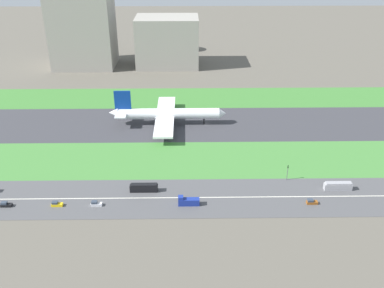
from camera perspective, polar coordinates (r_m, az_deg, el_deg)
The scene contains 18 objects.
ground_plane at distance 238.70m, azimuth 1.85°, elevation 2.73°, with size 800.00×800.00×0.00m, color #5B564C.
runway at distance 238.68m, azimuth 1.85°, elevation 2.74°, with size 280.00×46.00×0.10m, color #38383D.
grass_median_north at distance 276.50m, azimuth 1.48°, elevation 6.25°, with size 280.00×36.00×0.10m, color #3D7A33.
grass_median_south at distance 202.11m, azimuth 2.36°, elevation -2.07°, with size 280.00×36.00×0.10m, color #427F38.
highway at distance 174.93m, azimuth 2.91°, elevation -7.19°, with size 280.00×28.00×0.10m, color #4C4C4F.
highway_centerline at distance 174.90m, azimuth 2.91°, elevation -7.17°, with size 266.00×0.50×0.01m, color silver.
airliner at distance 236.21m, azimuth -3.56°, elevation 4.07°, with size 65.00×56.00×19.70m.
car_3 at distance 173.74m, azimuth -12.79°, elevation -7.84°, with size 4.40×1.80×2.00m.
truck_1 at distance 169.55m, azimuth -0.52°, elevation -7.73°, with size 8.40×2.50×4.00m.
car_0 at distance 177.61m, azimuth -17.74°, elevation -7.71°, with size 4.40×1.80×2.00m.
bus_1 at distance 188.79m, azimuth 19.03°, elevation -5.37°, with size 11.60×2.50×3.50m.
car_2 at distance 177.14m, azimuth 15.77°, elevation -7.50°, with size 4.40×1.80×2.00m.
car_1 at distance 184.42m, azimuth -23.75°, elevation -7.46°, with size 4.40×1.80×2.00m.
bus_0 at distance 178.65m, azimuth -6.49°, elevation -5.86°, with size 11.60×2.50×3.50m.
traffic_light at distance 188.39m, azimuth 12.72°, elevation -3.64°, with size 0.36×0.50×7.20m.
terminal_building at distance 347.91m, azimuth -14.44°, elevation 14.40°, with size 46.45×36.39×53.44m, color #9E998E.
hangar_building at distance 340.86m, azimuth -3.33°, elevation 13.58°, with size 48.09×33.28×37.82m, color #9E998E.
fuel_tank_west at distance 386.92m, azimuth -2.01°, elevation 13.60°, with size 16.69×16.69×16.23m, color silver.
Camera 1 is at (-11.00, -217.12, 98.59)m, focal length 39.67 mm.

